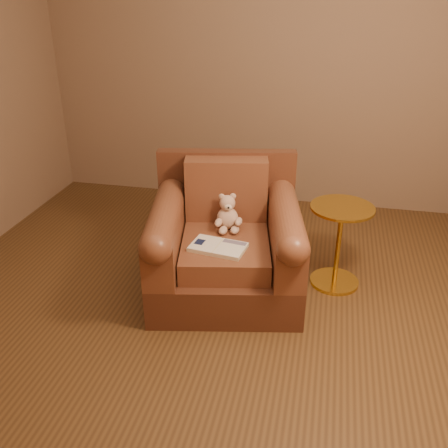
# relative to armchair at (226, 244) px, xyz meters

# --- Properties ---
(floor) EXTENTS (4.00, 4.00, 0.00)m
(floor) POSITION_rel_armchair_xyz_m (-0.07, -0.34, -0.35)
(floor) COLOR brown
(floor) RESTS_ON ground
(room) EXTENTS (4.02, 4.02, 2.71)m
(room) POSITION_rel_armchair_xyz_m (-0.07, -0.34, 1.37)
(room) COLOR #896B54
(room) RESTS_ON ground
(armchair) EXTENTS (1.16, 1.12, 0.90)m
(armchair) POSITION_rel_armchair_xyz_m (0.00, 0.00, 0.00)
(armchair) COLOR #552C1C
(armchair) RESTS_ON floor
(teddy_bear) EXTENTS (0.19, 0.22, 0.26)m
(teddy_bear) POSITION_rel_armchair_xyz_m (-0.00, 0.08, 0.18)
(teddy_bear) COLOR #D5AC95
(teddy_bear) RESTS_ON armchair
(guidebook) EXTENTS (0.38, 0.26, 0.03)m
(guidebook) POSITION_rel_armchair_xyz_m (-0.00, -0.22, 0.10)
(guidebook) COLOR beige
(guidebook) RESTS_ON armchair
(side_table) EXTENTS (0.44, 0.44, 0.61)m
(side_table) POSITION_rel_armchair_xyz_m (0.77, 0.21, -0.02)
(side_table) COLOR gold
(side_table) RESTS_ON floor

